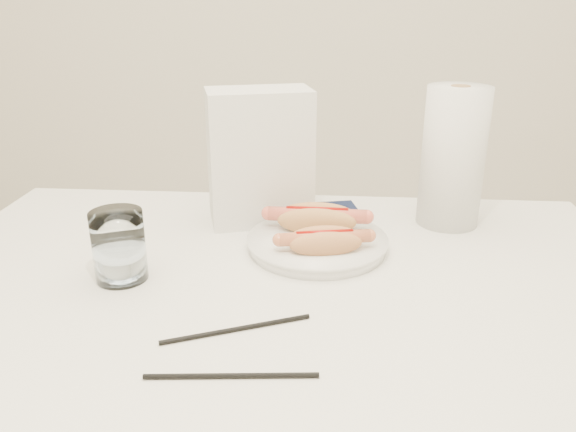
# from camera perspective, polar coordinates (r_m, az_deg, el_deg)

# --- Properties ---
(table) EXTENTS (1.20, 0.80, 0.75)m
(table) POSITION_cam_1_polar(r_m,az_deg,el_deg) (0.95, -1.09, -9.37)
(table) COLOR white
(table) RESTS_ON ground
(plate) EXTENTS (0.29, 0.29, 0.02)m
(plate) POSITION_cam_1_polar(r_m,az_deg,el_deg) (1.01, 2.91, -2.83)
(plate) COLOR white
(plate) RESTS_ON table
(hotdog_left) EXTENTS (0.18, 0.07, 0.05)m
(hotdog_left) POSITION_cam_1_polar(r_m,az_deg,el_deg) (1.04, 2.91, -0.29)
(hotdog_left) COLOR tan
(hotdog_left) RESTS_ON plate
(hotdog_right) EXTENTS (0.15, 0.08, 0.04)m
(hotdog_right) POSITION_cam_1_polar(r_m,az_deg,el_deg) (0.95, 3.65, -2.52)
(hotdog_right) COLOR tan
(hotdog_right) RESTS_ON plate
(water_glass) EXTENTS (0.08, 0.08, 0.11)m
(water_glass) POSITION_cam_1_polar(r_m,az_deg,el_deg) (0.93, -16.44, -2.87)
(water_glass) COLOR white
(water_glass) RESTS_ON table
(chopstick_near) EXTENTS (0.19, 0.09, 0.01)m
(chopstick_near) POSITION_cam_1_polar(r_m,az_deg,el_deg) (0.79, -5.11, -11.11)
(chopstick_near) COLOR black
(chopstick_near) RESTS_ON table
(chopstick_far) EXTENTS (0.21, 0.03, 0.01)m
(chopstick_far) POSITION_cam_1_polar(r_m,az_deg,el_deg) (0.71, -5.65, -15.51)
(chopstick_far) COLOR black
(chopstick_far) RESTS_ON table
(napkin_box) EXTENTS (0.22, 0.16, 0.26)m
(napkin_box) POSITION_cam_1_polar(r_m,az_deg,el_deg) (1.10, -2.81, 5.86)
(napkin_box) COLOR silver
(napkin_box) RESTS_ON table
(navy_napkin) EXTENTS (0.17, 0.17, 0.01)m
(navy_napkin) POSITION_cam_1_polar(r_m,az_deg,el_deg) (1.16, 3.73, -0.00)
(navy_napkin) COLOR #101834
(navy_napkin) RESTS_ON table
(paper_towel_roll) EXTENTS (0.14, 0.14, 0.27)m
(paper_towel_roll) POSITION_cam_1_polar(r_m,az_deg,el_deg) (1.13, 16.07, 5.63)
(paper_towel_roll) COLOR silver
(paper_towel_roll) RESTS_ON table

